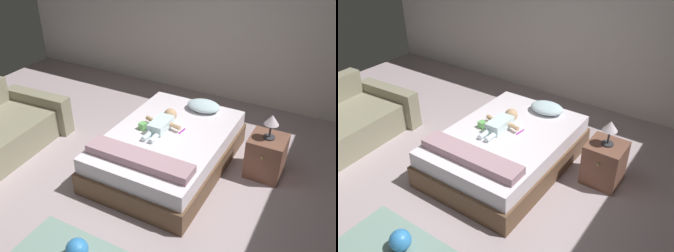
# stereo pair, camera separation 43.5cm
# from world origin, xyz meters

# --- Properties ---
(ground_plane) EXTENTS (8.00, 8.00, 0.00)m
(ground_plane) POSITION_xyz_m (0.00, 0.00, 0.00)
(ground_plane) COLOR #AF9BA0
(wall_behind_bed) EXTENTS (8.00, 0.12, 2.61)m
(wall_behind_bed) POSITION_xyz_m (0.00, 3.00, 1.31)
(wall_behind_bed) COLOR silver
(wall_behind_bed) RESTS_ON ground_plane
(bed) EXTENTS (1.38, 1.99, 0.48)m
(bed) POSITION_xyz_m (0.14, 0.80, 0.23)
(bed) COLOR brown
(bed) RESTS_ON ground_plane
(pillow) EXTENTS (0.45, 0.33, 0.13)m
(pillow) POSITION_xyz_m (0.28, 1.54, 0.54)
(pillow) COLOR silver
(pillow) RESTS_ON bed
(baby) EXTENTS (0.50, 0.67, 0.16)m
(baby) POSITION_xyz_m (0.02, 0.89, 0.54)
(baby) COLOR white
(baby) RESTS_ON bed
(toothbrush) EXTENTS (0.03, 0.15, 0.02)m
(toothbrush) POSITION_xyz_m (0.27, 0.93, 0.48)
(toothbrush) COLOR purple
(toothbrush) RESTS_ON bed
(nightstand) EXTENTS (0.42, 0.45, 0.52)m
(nightstand) POSITION_xyz_m (1.26, 1.21, 0.26)
(nightstand) COLOR brown
(nightstand) RESTS_ON ground_plane
(lamp) EXTENTS (0.17, 0.17, 0.31)m
(lamp) POSITION_xyz_m (1.26, 1.21, 0.74)
(lamp) COLOR #333338
(lamp) RESTS_ON nightstand
(toy_ball) EXTENTS (0.21, 0.21, 0.21)m
(toy_ball) POSITION_xyz_m (0.07, -0.87, 0.12)
(toy_ball) COLOR #3489D7
(toy_ball) RESTS_ON rug
(blanket) EXTENTS (1.24, 0.26, 0.10)m
(blanket) POSITION_xyz_m (0.14, 0.14, 0.52)
(blanket) COLOR #AF8895
(blanket) RESTS_ON bed
(toy_block) EXTENTS (0.10, 0.10, 0.08)m
(toy_block) POSITION_xyz_m (-0.18, 0.74, 0.52)
(toy_block) COLOR #70C463
(toy_block) RESTS_ON bed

